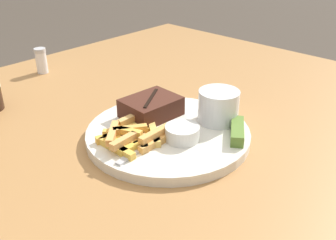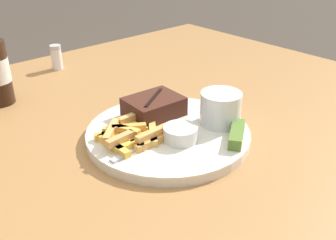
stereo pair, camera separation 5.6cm
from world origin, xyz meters
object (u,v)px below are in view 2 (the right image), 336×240
Objects in this scene: steak_portion at (154,107)px; salt_shaker at (56,57)px; dinner_plate at (168,134)px; fork_utensil at (138,146)px; coleslaw_cup at (221,106)px; dipping_sauce_cup at (180,133)px; pickle_spear at (237,134)px.

steak_portion is 0.41m from salt_shaker.
dinner_plate is 0.08m from fork_utensil.
coleslaw_cup is at bearing -26.47° from dinner_plate.
dinner_plate is 2.74× the size of steak_portion.
dinner_plate is at bearing 153.53° from coleslaw_cup.
pickle_spear is at bearing -40.35° from dipping_sauce_cup.
coleslaw_cup is 0.94× the size of pickle_spear.
pickle_spear is 0.58m from salt_shaker.
salt_shaker is at bearing 96.57° from coleslaw_cup.
steak_portion reaches higher than dipping_sauce_cup.
dinner_plate is 0.47m from salt_shaker.
salt_shaker is (0.01, 0.41, -0.00)m from steak_portion.
pickle_spear is at bearing -74.70° from steak_portion.
coleslaw_cup is at bearing -19.64° from fork_utensil.
fork_utensil is at bearing -102.56° from salt_shaker.
dipping_sauce_cup reaches higher than dinner_plate.
coleslaw_cup is at bearing -1.89° from dipping_sauce_cup.
salt_shaker reaches higher than pickle_spear.
fork_utensil is 2.07× the size of salt_shaker.
coleslaw_cup is at bearing 67.77° from pickle_spear.
salt_shaker is at bearing 69.13° from fork_utensil.
dinner_plate is 4.57× the size of salt_shaker.
coleslaw_cup is 0.57× the size of fork_utensil.
steak_portion is at bearing 28.98° from fork_utensil.
steak_portion is at bearing -91.50° from salt_shaker.
dinner_plate is 0.11m from coleslaw_cup.
pickle_spear is 1.25× the size of salt_shaker.
fork_utensil is (-0.07, 0.03, -0.01)m from dipping_sauce_cup.
fork_utensil is at bearing 146.81° from pickle_spear.
coleslaw_cup reaches higher than pickle_spear.
fork_utensil is at bearing 168.68° from coleslaw_cup.
dipping_sauce_cup is 0.74× the size of pickle_spear.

